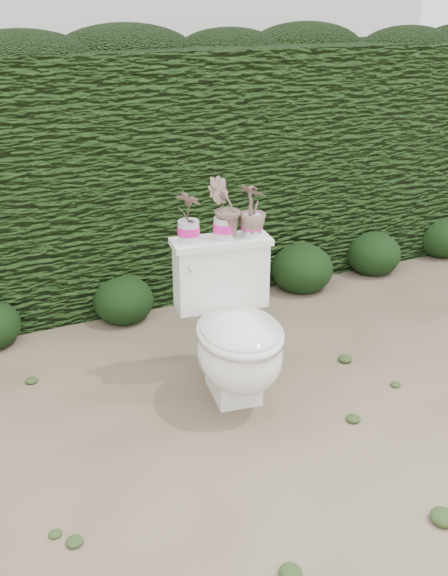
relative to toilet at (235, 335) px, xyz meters
name	(u,v)px	position (x,y,z in m)	size (l,w,h in m)	color
ground	(234,390)	(0.02, 0.04, -0.36)	(60.00, 60.00, 0.00)	gray
hedge	(133,173)	(0.02, 1.64, 0.44)	(8.00, 1.00, 1.60)	#244115
toilet	(235,335)	(0.00, 0.00, 0.00)	(0.55, 0.74, 0.78)	white
potted_plant_left	(188,217)	(-0.13, 0.26, 0.55)	(0.13, 0.09, 0.25)	#267424
potted_plant_center	(224,210)	(0.05, 0.23, 0.57)	(0.16, 0.13, 0.29)	#267424
potted_plant_right	(252,211)	(0.19, 0.21, 0.55)	(0.14, 0.14, 0.26)	#267424
liriope_clump_3	(123,296)	(-0.26, 1.10, -0.20)	(0.38, 0.38, 0.31)	black
liriope_clump_4	(214,278)	(0.38, 1.11, -0.19)	(0.40, 0.40, 0.32)	black
liriope_clump_5	(302,265)	(1.03, 1.04, -0.18)	(0.44, 0.44, 0.35)	black
liriope_clump_6	(373,250)	(1.68, 1.09, -0.19)	(0.41, 0.41, 0.33)	black
liriope_clump_7	(442,234)	(2.40, 1.15, -0.19)	(0.42, 0.42, 0.33)	black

